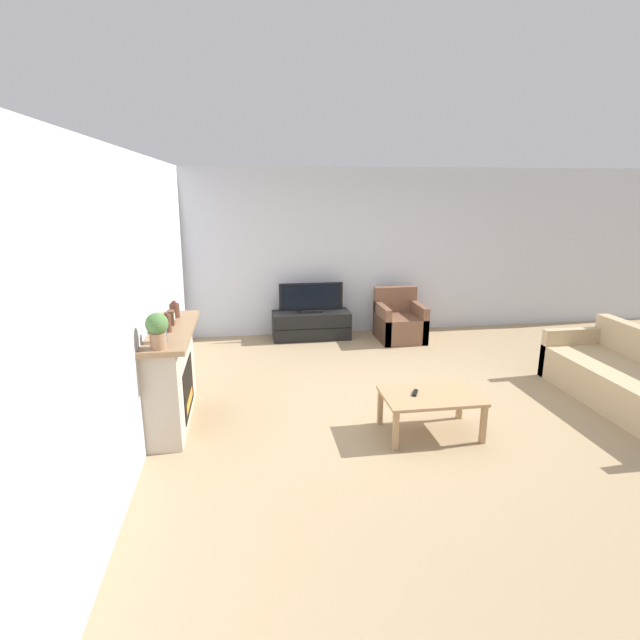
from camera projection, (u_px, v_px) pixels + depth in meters
ground_plane at (419, 402)px, 5.73m from camera, size 24.00×24.00×0.00m
wall_back at (361, 252)px, 8.25m from camera, size 12.00×0.06×2.70m
wall_left at (145, 295)px, 4.96m from camera, size 0.06×12.00×2.70m
fireplace at (171, 375)px, 5.15m from camera, size 0.44×1.52×1.01m
mantel_vase_left at (161, 331)px, 4.56m from camera, size 0.10×0.10×0.23m
mantel_vase_centre_left at (167, 323)px, 4.89m from camera, size 0.08×0.08×0.20m
mantel_vase_right at (174, 310)px, 5.44m from camera, size 0.11×0.11×0.19m
mantel_clock at (171, 318)px, 5.15m from camera, size 0.08×0.11×0.15m
potted_plant at (157, 328)px, 4.36m from camera, size 0.20×0.20×0.33m
tv_stand at (311, 325)px, 8.11m from camera, size 1.25×0.50×0.44m
tv at (311, 299)px, 7.99m from camera, size 1.03×0.18×0.48m
armchair at (399, 323)px, 8.04m from camera, size 0.70×0.76×0.81m
coffee_table at (431, 399)px, 4.91m from camera, size 0.95×0.62×0.42m
remote at (415, 393)px, 4.91m from camera, size 0.10×0.15×0.02m
couch at (638, 385)px, 5.50m from camera, size 0.90×2.22×0.80m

